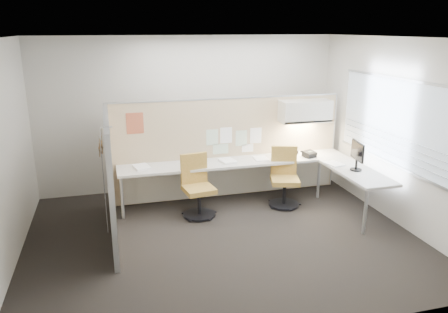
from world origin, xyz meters
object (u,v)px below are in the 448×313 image
object	(u,v)px
chair_left	(197,188)
chair_right	(284,179)
monitor	(357,154)
phone	(309,154)
desk	(257,169)

from	to	relation	value
chair_left	chair_right	bearing A→B (deg)	-6.71
chair_left	monitor	distance (m)	2.60
chair_left	phone	world-z (taller)	chair_left
chair_right	monitor	size ratio (longest dim) A/B	2.10
chair_left	desk	bearing A→B (deg)	5.10
monitor	phone	world-z (taller)	monitor
desk	chair_right	distance (m)	0.49
desk	monitor	xyz separation A→B (m)	(1.37, -0.85, 0.40)
desk	chair_left	xyz separation A→B (m)	(-1.10, -0.26, -0.14)
desk	chair_right	world-z (taller)	chair_right
chair_left	monitor	bearing A→B (deg)	-21.62
chair_right	phone	distance (m)	0.70
desk	chair_right	bearing A→B (deg)	-28.12
phone	desk	bearing A→B (deg)	163.22
desk	monitor	world-z (taller)	monitor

